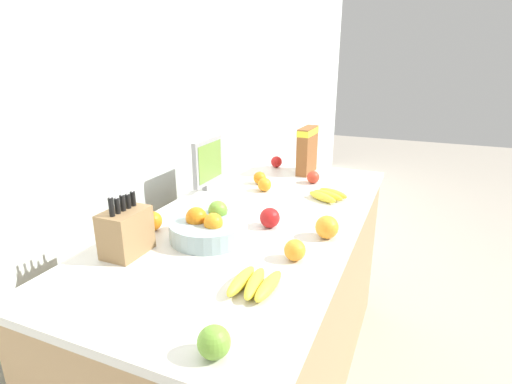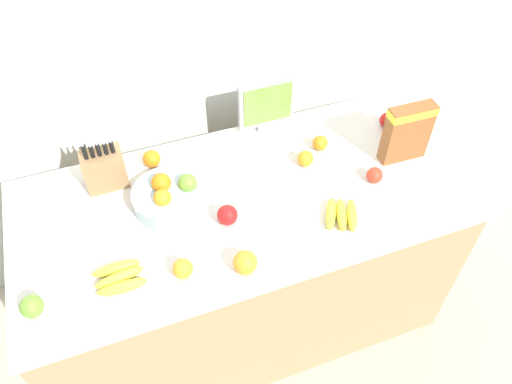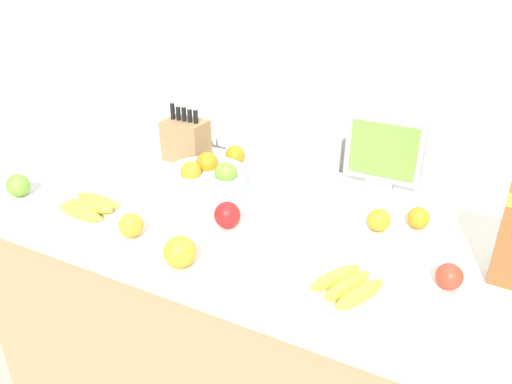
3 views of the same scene
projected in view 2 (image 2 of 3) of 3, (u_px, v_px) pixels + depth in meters
The scene contains 18 objects.
ground_plane at pixel (246, 310), 2.75m from camera, with size 14.00×14.00×0.00m, color #B2A899.
wall_back at pixel (192, 39), 2.21m from camera, with size 9.00×0.06×2.60m.
counter at pixel (245, 262), 2.41m from camera, with size 1.88×0.88×0.93m.
knife_block at pixel (104, 169), 2.07m from camera, with size 0.17×0.12×0.26m.
small_monitor at pixel (267, 104), 2.27m from camera, with size 0.27×0.03×0.27m.
cereal_box at pixel (408, 131), 2.13m from camera, with size 0.21×0.07×0.27m.
fruit_bowl at pixel (170, 195), 2.02m from camera, with size 0.30×0.30×0.13m.
banana_bunch_left at pixel (119, 277), 1.78m from camera, with size 0.18×0.13×0.04m.
banana_bunch_right at pixel (341, 214), 1.98m from camera, with size 0.19×0.20×0.04m.
apple_rightmost at pixel (375, 175), 2.11m from camera, with size 0.07×0.07×0.07m, color red.
apple_leftmost at pixel (227, 215), 1.95m from camera, with size 0.08×0.08×0.08m, color red.
apple_rear at pixel (32, 306), 1.68m from camera, with size 0.08×0.08×0.08m, color #6B9E33.
apple_near_bananas at pixel (387, 120), 2.36m from camera, with size 0.07×0.07×0.07m, color red.
orange_near_bowl at pixel (183, 269), 1.79m from camera, with size 0.07×0.07×0.07m, color orange.
orange_front_left at pixel (305, 158), 2.18m from camera, with size 0.07×0.07×0.07m, color orange.
orange_front_center at pixel (245, 263), 1.80m from camera, with size 0.09×0.09×0.09m, color orange.
orange_mid_right at pixel (152, 159), 2.17m from camera, with size 0.08×0.08×0.08m, color orange.
orange_by_cereal at pixel (320, 143), 2.25m from camera, with size 0.07×0.07×0.07m, color orange.
Camera 2 is at (-0.43, -1.32, 2.47)m, focal length 35.00 mm.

